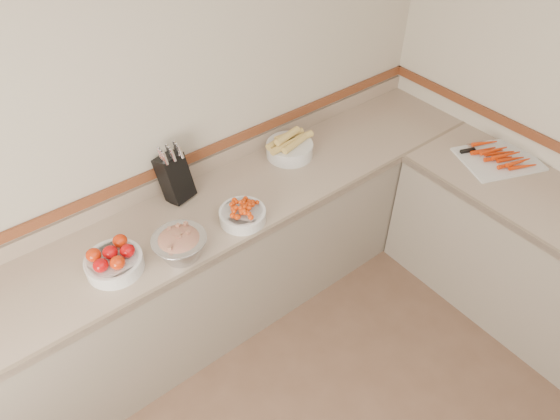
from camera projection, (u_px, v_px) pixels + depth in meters
back_wall at (155, 132)px, 2.69m from camera, size 4.00×0.00×4.00m
counter_back at (203, 271)px, 3.07m from camera, size 4.00×0.65×1.08m
knife_block at (175, 176)px, 2.81m from camera, size 0.19×0.21×0.36m
tomato_bowl at (114, 261)px, 2.46m from camera, size 0.29×0.29×0.14m
cherry_tomato_bowl at (243, 213)px, 2.72m from camera, size 0.26×0.26×0.14m
corn_bowl at (289, 147)px, 3.16m from camera, size 0.33×0.30×0.18m
rhubarb_bowl at (180, 245)px, 2.50m from camera, size 0.28×0.28×0.16m
cutting_board at (499, 157)px, 3.15m from camera, size 0.57×0.52×0.07m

